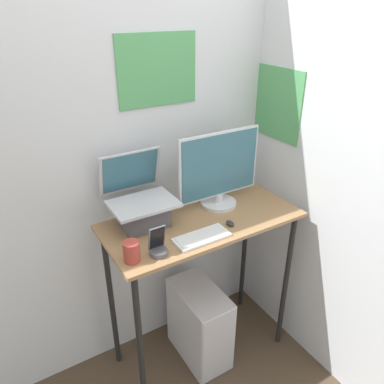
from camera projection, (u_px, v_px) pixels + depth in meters
The scene contains 11 objects.
ground_plane at pixel (222, 379), 2.29m from camera, with size 12.00×12.00×0.00m, color #473828.
wall_back at pixel (171, 150), 2.15m from camera, with size 6.00×0.06×2.60m.
wall_side_right at pixel (327, 162), 1.99m from camera, with size 0.06×6.00×2.60m.
desk at pixel (202, 242), 2.09m from camera, with size 1.07×0.50×1.01m.
laptop at pixel (142, 207), 1.93m from camera, with size 0.33×0.30×0.37m.
monitor at pixel (219, 172), 2.07m from camera, with size 0.51×0.21×0.44m.
keyboard at pixel (202, 237), 1.85m from camera, with size 0.28×0.12×0.02m.
mouse at pixel (230, 223), 1.96m from camera, with size 0.03×0.06×0.02m.
cell_phone at pixel (158, 247), 1.72m from camera, with size 0.09×0.09×0.15m.
computer_tower at pixel (200, 324), 2.35m from camera, with size 0.24×0.43×0.52m.
mug at pixel (132, 252), 1.67m from camera, with size 0.08×0.08×0.10m.
Camera 1 is at (-0.95, -1.20, 2.06)m, focal length 35.00 mm.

